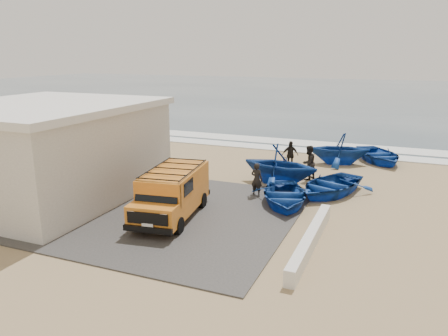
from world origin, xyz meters
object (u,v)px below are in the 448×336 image
(van, at_px, (172,192))
(boat_far_right, at_px, (379,155))
(boat_far_left, at_px, (339,149))
(fisherman_front, at_px, (257,179))
(boat_near_right, at_px, (330,185))
(parapet, at_px, (311,239))
(fisherman_back, at_px, (290,155))
(building, at_px, (45,150))
(boat_near_left, at_px, (284,195))
(fisherman_middle, at_px, (308,163))
(boat_mid_left, at_px, (280,164))

(van, bearing_deg, boat_far_right, 53.14)
(boat_far_left, distance_m, fisherman_front, 8.06)
(boat_near_right, bearing_deg, van, -114.20)
(parapet, bearing_deg, boat_near_right, 93.25)
(boat_far_right, relative_size, fisherman_back, 2.65)
(building, xyz_separation_m, boat_far_right, (13.86, 12.65, -1.72))
(boat_near_left, bearing_deg, boat_far_right, 53.17)
(boat_near_right, height_order, fisherman_middle, fisherman_middle)
(boat_near_left, relative_size, boat_far_right, 0.94)
(boat_far_left, bearing_deg, boat_mid_left, -37.01)
(building, bearing_deg, boat_near_right, 22.94)
(boat_far_left, xyz_separation_m, boat_far_right, (2.19, 1.43, -0.49))
(boat_far_left, bearing_deg, van, -38.26)
(building, height_order, fisherman_back, building)
(boat_near_left, distance_m, fisherman_back, 6.23)
(building, distance_m, boat_far_right, 18.85)
(boat_near_left, xyz_separation_m, boat_mid_left, (-1.01, 2.91, 0.61))
(parapet, height_order, fisherman_front, fisherman_front)
(parapet, bearing_deg, building, 175.42)
(fisherman_back, bearing_deg, fisherman_middle, -79.26)
(fisherman_front, relative_size, fisherman_middle, 0.86)
(boat_far_left, bearing_deg, building, -61.23)
(boat_near_right, xyz_separation_m, boat_far_right, (1.71, 7.51, 0.00))
(van, xyz_separation_m, fisherman_back, (2.50, 9.30, -0.27))
(fisherman_front, bearing_deg, boat_far_right, -109.24)
(parapet, relative_size, boat_far_left, 1.69)
(boat_near_left, xyz_separation_m, fisherman_back, (-1.27, 6.09, 0.39))
(boat_mid_left, relative_size, fisherman_back, 2.41)
(parapet, xyz_separation_m, boat_near_left, (-1.98, 3.92, 0.14))
(boat_near_right, distance_m, fisherman_back, 4.84)
(parapet, distance_m, van, 5.85)
(boat_mid_left, xyz_separation_m, fisherman_back, (-0.26, 3.18, -0.22))
(building, relative_size, boat_far_right, 2.20)
(boat_far_right, xyz_separation_m, fisherman_middle, (-3.19, -5.44, 0.46))
(fisherman_middle, bearing_deg, boat_far_right, 174.26)
(parapet, height_order, boat_far_right, boat_far_right)
(building, relative_size, van, 1.93)
(boat_near_right, height_order, boat_mid_left, boat_mid_left)
(van, xyz_separation_m, boat_far_right, (7.11, 12.94, -0.63))
(building, height_order, boat_near_left, building)
(parapet, relative_size, fisherman_middle, 3.31)
(building, bearing_deg, parapet, -4.58)
(van, height_order, boat_near_right, van)
(van, bearing_deg, fisherman_middle, 54.31)
(parapet, xyz_separation_m, fisherman_front, (-3.48, 4.62, 0.51))
(van, bearing_deg, parapet, -15.10)
(boat_mid_left, relative_size, fisherman_front, 2.49)
(van, distance_m, fisherman_middle, 8.47)
(van, relative_size, boat_far_left, 1.37)
(van, height_order, fisherman_front, van)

